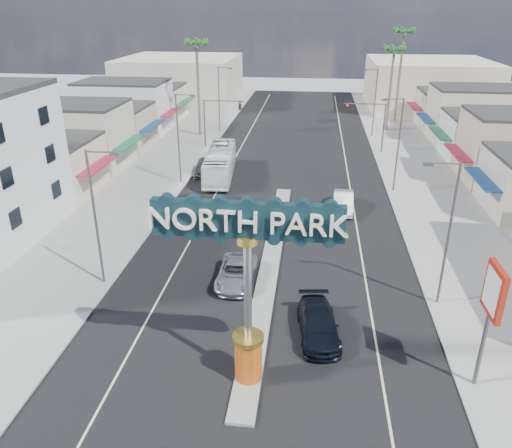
% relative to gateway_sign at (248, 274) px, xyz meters
% --- Properties ---
extents(ground, '(160.00, 160.00, 0.00)m').
position_rel_gateway_sign_xyz_m(ground, '(0.00, 28.02, -5.93)').
color(ground, gray).
rests_on(ground, ground).
extents(road, '(20.00, 120.00, 0.01)m').
position_rel_gateway_sign_xyz_m(road, '(0.00, 28.02, -5.92)').
color(road, black).
rests_on(road, ground).
extents(median_island, '(1.30, 30.00, 0.16)m').
position_rel_gateway_sign_xyz_m(median_island, '(0.00, 12.02, -5.85)').
color(median_island, gray).
rests_on(median_island, ground).
extents(sidewalk_left, '(8.00, 120.00, 0.12)m').
position_rel_gateway_sign_xyz_m(sidewalk_left, '(-14.00, 28.02, -5.87)').
color(sidewalk_left, gray).
rests_on(sidewalk_left, ground).
extents(sidewalk_right, '(8.00, 120.00, 0.12)m').
position_rel_gateway_sign_xyz_m(sidewalk_right, '(14.00, 28.02, -5.87)').
color(sidewalk_right, gray).
rests_on(sidewalk_right, ground).
extents(storefront_row_left, '(12.00, 42.00, 6.00)m').
position_rel_gateway_sign_xyz_m(storefront_row_left, '(-24.00, 41.02, -2.93)').
color(storefront_row_left, beige).
rests_on(storefront_row_left, ground).
extents(storefront_row_right, '(12.00, 42.00, 6.00)m').
position_rel_gateway_sign_xyz_m(storefront_row_right, '(24.00, 41.02, -2.93)').
color(storefront_row_right, '#B7B29E').
rests_on(storefront_row_right, ground).
extents(backdrop_far_left, '(20.00, 20.00, 8.00)m').
position_rel_gateway_sign_xyz_m(backdrop_far_left, '(-22.00, 73.02, -1.93)').
color(backdrop_far_left, '#B7B29E').
rests_on(backdrop_far_left, ground).
extents(backdrop_far_right, '(20.00, 20.00, 8.00)m').
position_rel_gateway_sign_xyz_m(backdrop_far_right, '(22.00, 73.02, -1.93)').
color(backdrop_far_right, beige).
rests_on(backdrop_far_right, ground).
extents(gateway_sign, '(8.20, 1.50, 9.15)m').
position_rel_gateway_sign_xyz_m(gateway_sign, '(0.00, 0.00, 0.00)').
color(gateway_sign, red).
rests_on(gateway_sign, median_island).
extents(traffic_signal_left, '(5.09, 0.45, 6.00)m').
position_rel_gateway_sign_xyz_m(traffic_signal_left, '(-9.18, 42.02, -1.65)').
color(traffic_signal_left, '#47474C').
rests_on(traffic_signal_left, ground).
extents(traffic_signal_right, '(5.09, 0.45, 6.00)m').
position_rel_gateway_sign_xyz_m(traffic_signal_right, '(9.18, 42.02, -1.65)').
color(traffic_signal_right, '#47474C').
rests_on(traffic_signal_right, ground).
extents(streetlight_l_near, '(2.03, 0.22, 9.00)m').
position_rel_gateway_sign_xyz_m(streetlight_l_near, '(-10.43, 8.02, -0.86)').
color(streetlight_l_near, '#47474C').
rests_on(streetlight_l_near, ground).
extents(streetlight_l_mid, '(2.03, 0.22, 9.00)m').
position_rel_gateway_sign_xyz_m(streetlight_l_mid, '(-10.43, 28.02, -0.86)').
color(streetlight_l_mid, '#47474C').
rests_on(streetlight_l_mid, ground).
extents(streetlight_l_far, '(2.03, 0.22, 9.00)m').
position_rel_gateway_sign_xyz_m(streetlight_l_far, '(-10.43, 50.02, -0.86)').
color(streetlight_l_far, '#47474C').
rests_on(streetlight_l_far, ground).
extents(streetlight_r_near, '(2.03, 0.22, 9.00)m').
position_rel_gateway_sign_xyz_m(streetlight_r_near, '(10.43, 8.02, -0.86)').
color(streetlight_r_near, '#47474C').
rests_on(streetlight_r_near, ground).
extents(streetlight_r_mid, '(2.03, 0.22, 9.00)m').
position_rel_gateway_sign_xyz_m(streetlight_r_mid, '(10.43, 28.02, -0.86)').
color(streetlight_r_mid, '#47474C').
rests_on(streetlight_r_mid, ground).
extents(streetlight_r_far, '(2.03, 0.22, 9.00)m').
position_rel_gateway_sign_xyz_m(streetlight_r_far, '(10.43, 50.02, -0.86)').
color(streetlight_r_far, '#47474C').
rests_on(streetlight_r_far, ground).
extents(palm_left_far, '(2.60, 2.60, 13.10)m').
position_rel_gateway_sign_xyz_m(palm_left_far, '(-13.00, 48.02, 5.57)').
color(palm_left_far, brown).
rests_on(palm_left_far, ground).
extents(palm_right_mid, '(2.60, 2.60, 12.10)m').
position_rel_gateway_sign_xyz_m(palm_right_mid, '(13.00, 54.02, 4.67)').
color(palm_right_mid, brown).
rests_on(palm_right_mid, ground).
extents(palm_right_far, '(2.60, 2.60, 14.10)m').
position_rel_gateway_sign_xyz_m(palm_right_far, '(15.00, 60.02, 6.46)').
color(palm_right_far, brown).
rests_on(palm_right_far, ground).
extents(suv_left, '(2.43, 5.13, 1.42)m').
position_rel_gateway_sign_xyz_m(suv_left, '(-2.00, 9.19, -5.22)').
color(suv_left, '#AAAAAE').
rests_on(suv_left, ground).
extents(suv_right, '(2.69, 5.30, 1.47)m').
position_rel_gateway_sign_xyz_m(suv_right, '(3.35, 3.98, -5.19)').
color(suv_right, black).
rests_on(suv_right, ground).
extents(car_parked_left, '(2.17, 4.90, 1.64)m').
position_rel_gateway_sign_xyz_m(car_parked_left, '(-8.87, 31.37, -5.11)').
color(car_parked_left, slate).
rests_on(car_parked_left, ground).
extents(car_parked_right, '(1.93, 4.95, 1.61)m').
position_rel_gateway_sign_xyz_m(car_parked_right, '(5.50, 22.61, -5.12)').
color(car_parked_right, silver).
rests_on(car_parked_right, ground).
extents(city_bus, '(3.55, 11.23, 3.08)m').
position_rel_gateway_sign_xyz_m(city_bus, '(-7.00, 30.65, -4.39)').
color(city_bus, white).
rests_on(city_bus, ground).
extents(bank_pylon_sign, '(0.31, 1.98, 6.33)m').
position_rel_gateway_sign_xyz_m(bank_pylon_sign, '(10.83, 0.90, -1.02)').
color(bank_pylon_sign, '#47474C').
rests_on(bank_pylon_sign, sidewalk_right).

